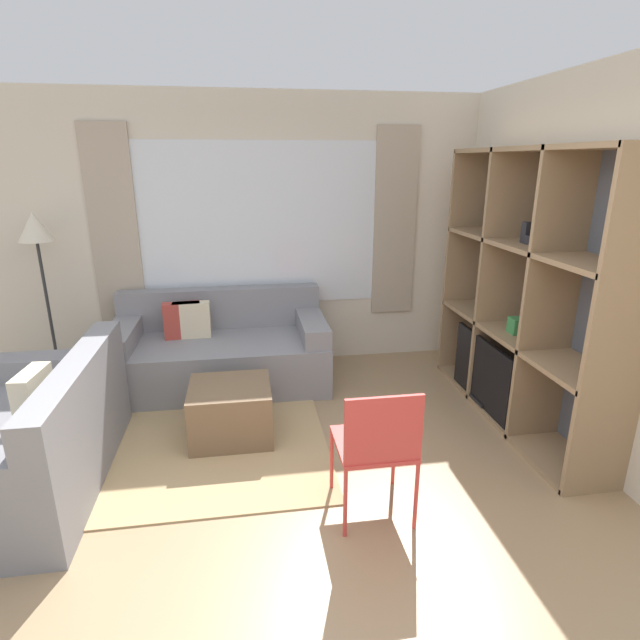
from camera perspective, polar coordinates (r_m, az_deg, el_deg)
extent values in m
plane|color=#9E7F5B|center=(2.98, -3.26, -26.03)|extent=(16.00, 16.00, 0.00)
cube|color=beige|center=(5.13, -6.85, 9.65)|extent=(5.61, 0.07, 2.70)
cube|color=white|center=(5.08, -6.87, 10.70)|extent=(2.43, 0.01, 1.60)
cube|color=#B2A38E|center=(5.20, -22.49, 9.67)|extent=(0.44, 0.03, 1.90)
cube|color=#B2A38E|center=(5.30, 8.54, 10.92)|extent=(0.44, 0.03, 1.90)
cube|color=beige|center=(4.39, 24.94, 6.78)|extent=(0.07, 4.10, 2.70)
cube|color=tan|center=(4.16, -17.22, -12.71)|extent=(2.45, 1.99, 0.01)
cube|color=#515660|center=(4.34, 24.72, 3.05)|extent=(0.02, 2.10, 2.16)
cube|color=#997A56|center=(3.41, 31.17, -1.59)|extent=(0.44, 0.04, 2.16)
cube|color=#997A56|center=(3.94, 24.87, 1.68)|extent=(0.44, 0.04, 2.16)
cube|color=#997A56|center=(4.52, 20.11, 4.13)|extent=(0.44, 0.04, 2.16)
cube|color=#997A56|center=(5.13, 16.43, 6.00)|extent=(0.44, 0.04, 2.16)
cube|color=#997A56|center=(4.59, 20.77, -9.93)|extent=(0.44, 2.10, 0.04)
cube|color=#997A56|center=(4.33, 21.78, -1.62)|extent=(0.44, 2.10, 0.04)
cube|color=#997A56|center=(4.16, 22.91, 7.80)|extent=(0.44, 2.10, 0.04)
cube|color=#997A56|center=(4.11, 24.12, 17.45)|extent=(0.44, 2.10, 0.04)
cube|color=black|center=(4.54, 17.98, -5.62)|extent=(0.04, 0.98, 0.58)
cube|color=black|center=(4.66, 17.88, -8.72)|extent=(0.10, 0.24, 0.03)
cube|color=#388947|center=(4.29, 21.62, -0.60)|extent=(0.12, 0.12, 0.13)
cylinder|color=#232328|center=(4.12, 22.90, 8.45)|extent=(0.08, 0.08, 0.07)
cube|color=#232328|center=(4.16, 22.60, 9.20)|extent=(0.07, 0.07, 0.16)
cube|color=gray|center=(4.86, -11.14, -4.75)|extent=(1.97, 0.98, 0.46)
cube|color=gray|center=(5.10, -11.28, 1.40)|extent=(1.97, 0.18, 0.40)
cube|color=gray|center=(4.87, -21.59, -1.62)|extent=(0.24, 0.92, 0.18)
cube|color=gray|center=(4.78, -0.95, -0.68)|extent=(0.24, 0.92, 0.18)
cube|color=#AD3D33|center=(4.87, -15.45, -0.03)|extent=(0.35, 0.15, 0.34)
cube|color=beige|center=(4.86, -14.42, 0.02)|extent=(0.34, 0.13, 0.34)
cube|color=gray|center=(3.90, -30.66, -12.96)|extent=(0.98, 1.67, 0.46)
cube|color=gray|center=(3.58, -25.79, -7.21)|extent=(0.18, 1.67, 0.40)
cube|color=gray|center=(4.38, -28.04, -4.66)|extent=(0.92, 0.24, 0.18)
cube|color=beige|center=(3.69, -29.88, -7.57)|extent=(0.15, 0.35, 0.34)
cube|color=brown|center=(3.97, -10.15, -10.26)|extent=(0.61, 0.57, 0.43)
cylinder|color=black|center=(5.49, -27.47, -6.30)|extent=(0.26, 0.26, 0.02)
cylinder|color=#2D2D30|center=(5.27, -28.52, 0.60)|extent=(0.03, 0.03, 1.36)
cone|color=beige|center=(5.12, -29.85, 9.25)|extent=(0.30, 0.30, 0.26)
cylinder|color=#CC3D38|center=(3.43, 8.44, -14.94)|extent=(0.02, 0.02, 0.44)
cylinder|color=#CC3D38|center=(3.34, 1.34, -15.69)|extent=(0.02, 0.02, 0.44)
cylinder|color=#CC3D38|center=(3.09, 10.93, -19.17)|extent=(0.02, 0.02, 0.44)
cylinder|color=#CC3D38|center=(2.99, 2.91, -20.21)|extent=(0.02, 0.02, 0.44)
cube|color=#CC3D38|center=(3.08, 6.04, -13.88)|extent=(0.44, 0.46, 0.02)
cube|color=#CC3D38|center=(2.80, 7.29, -12.38)|extent=(0.44, 0.02, 0.40)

